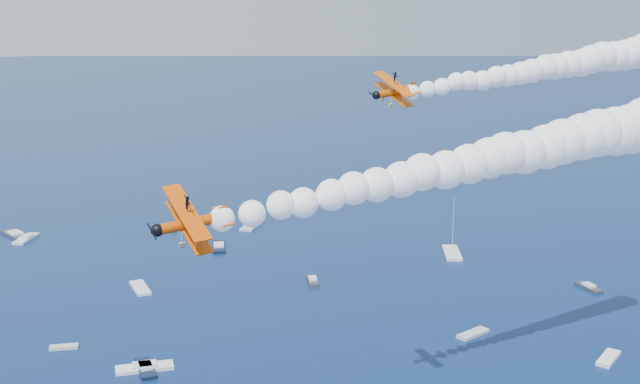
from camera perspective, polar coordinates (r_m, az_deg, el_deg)
name	(u,v)px	position (r m, az deg, el deg)	size (l,w,h in m)	color
biplane_lead	(395,92)	(119.17, 5.22, 6.88)	(7.43, 8.33, 5.02)	#D75104
biplane_trail	(192,223)	(69.89, -8.86, -2.13)	(6.81, 7.64, 4.60)	#D94904
smoke_trail_lead	(551,67)	(138.55, 15.66, 8.31)	(60.28, 12.06, 10.63)	white
smoke_trail_trail	(477,162)	(84.30, 10.77, 2.08)	(60.38, 11.11, 10.63)	white
spectator_boats	(167,300)	(201.99, -10.52, -7.37)	(218.19, 162.31, 0.70)	black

